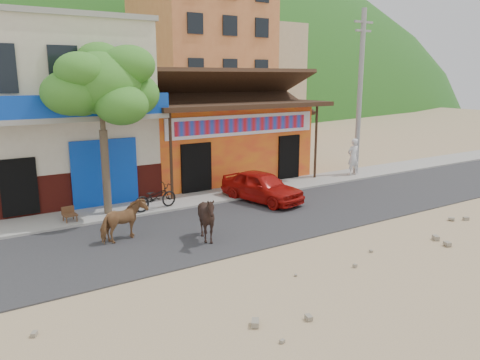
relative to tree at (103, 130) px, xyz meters
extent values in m
plane|color=#9E825B|center=(4.60, -5.80, -3.12)|extent=(120.00, 120.00, 0.00)
cube|color=#28282B|center=(4.60, -3.30, -3.10)|extent=(60.00, 5.00, 0.04)
cube|color=gray|center=(4.60, 0.20, -3.06)|extent=(60.00, 2.00, 0.12)
cube|color=orange|center=(6.60, 4.20, -1.32)|extent=(8.00, 6.00, 3.60)
cube|color=beige|center=(-0.90, 4.20, 0.38)|extent=(7.00, 6.00, 7.00)
cube|color=#CC723F|center=(13.60, 18.20, 2.88)|extent=(9.00, 9.00, 12.00)
cube|color=tan|center=(22.60, 24.20, 1.88)|extent=(8.00, 8.00, 10.00)
ellipsoid|color=#194C14|center=(4.60, 64.20, 8.88)|extent=(100.00, 40.00, 24.00)
cylinder|color=gray|center=(12.80, 0.20, 1.00)|extent=(0.24, 0.24, 8.00)
imported|color=#8E6039|center=(-0.41, -2.91, -2.46)|extent=(1.60, 1.08, 1.24)
imported|color=black|center=(1.69, -4.35, -2.35)|extent=(1.74, 1.68, 1.47)
imported|color=#AB100C|center=(5.77, -1.44, -2.46)|extent=(2.18, 3.84, 1.23)
imported|color=black|center=(1.63, -0.47, -2.53)|extent=(1.87, 0.95, 0.94)
imported|color=silver|center=(12.39, 0.03, -2.09)|extent=(0.69, 0.48, 1.83)
camera|label=1|loc=(-4.78, -16.22, 1.82)|focal=35.00mm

